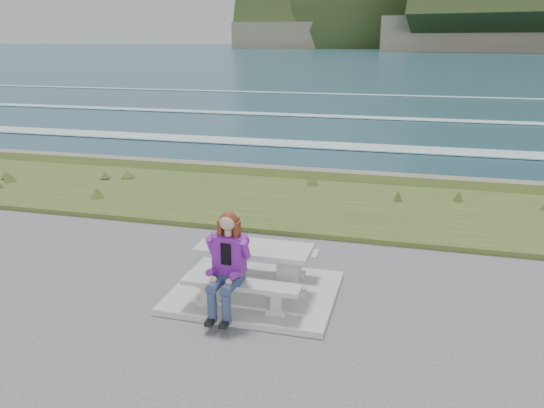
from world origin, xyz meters
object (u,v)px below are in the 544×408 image
(bench_seaward, at_px, (266,253))
(seated_woman, at_px, (226,278))
(bench_landward, at_px, (241,288))
(picnic_table, at_px, (254,256))

(bench_seaward, xyz_separation_m, seated_woman, (-0.18, -1.54, 0.21))
(bench_seaward, bearing_deg, bench_landward, -90.00)
(bench_seaward, height_order, seated_woman, seated_woman)
(picnic_table, height_order, seated_woman, seated_woman)
(picnic_table, relative_size, bench_seaward, 1.00)
(bench_landward, bearing_deg, picnic_table, 90.00)
(picnic_table, distance_m, bench_landward, 0.74)
(picnic_table, distance_m, bench_seaward, 0.74)
(bench_landward, xyz_separation_m, seated_woman, (-0.18, -0.14, 0.21))
(picnic_table, distance_m, seated_woman, 0.86)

